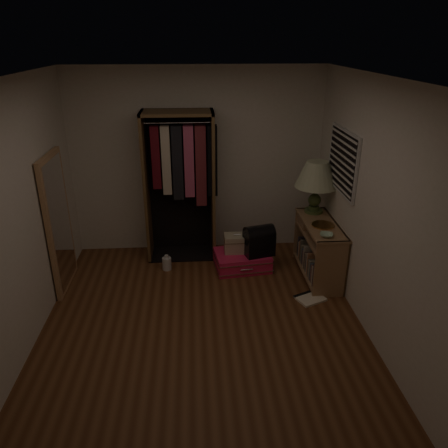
{
  "coord_description": "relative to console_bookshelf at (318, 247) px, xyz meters",
  "views": [
    {
      "loc": [
        -0.05,
        -3.97,
        2.93
      ],
      "look_at": [
        0.3,
        0.95,
        0.8
      ],
      "focal_mm": 35.0,
      "sensor_mm": 36.0,
      "label": 1
    }
  ],
  "objects": [
    {
      "name": "ground",
      "position": [
        -1.54,
        -1.04,
        -0.39
      ],
      "size": [
        4.0,
        4.0,
        0.0
      ],
      "primitive_type": "plane",
      "color": "#562F18",
      "rests_on": "ground"
    },
    {
      "name": "room_walls",
      "position": [
        -1.46,
        -0.99,
        1.11
      ],
      "size": [
        3.52,
        4.02,
        2.6
      ],
      "color": "beige",
      "rests_on": "ground"
    },
    {
      "name": "console_bookshelf",
      "position": [
        0.0,
        0.0,
        0.0
      ],
      "size": [
        0.42,
        1.12,
        0.75
      ],
      "color": "#926946",
      "rests_on": "ground"
    },
    {
      "name": "open_wardrobe",
      "position": [
        -1.74,
        0.73,
        0.81
      ],
      "size": [
        0.99,
        0.5,
        2.05
      ],
      "color": "brown",
      "rests_on": "ground"
    },
    {
      "name": "floor_mirror",
      "position": [
        -3.24,
        -0.04,
        0.46
      ],
      "size": [
        0.06,
        0.8,
        1.7
      ],
      "color": "tan",
      "rests_on": "ground"
    },
    {
      "name": "pink_suitcase",
      "position": [
        -0.96,
        0.24,
        -0.28
      ],
      "size": [
        0.8,
        0.62,
        0.23
      ],
      "rotation": [
        0.0,
        0.0,
        0.12
      ],
      "color": "#E51B4E",
      "rests_on": "ground"
    },
    {
      "name": "train_case",
      "position": [
        -1.03,
        0.29,
        -0.04
      ],
      "size": [
        0.35,
        0.25,
        0.26
      ],
      "rotation": [
        0.0,
        0.0,
        -0.01
      ],
      "color": "tan",
      "rests_on": "pink_suitcase"
    },
    {
      "name": "black_bag",
      "position": [
        -0.75,
        0.18,
        0.05
      ],
      "size": [
        0.43,
        0.34,
        0.42
      ],
      "rotation": [
        0.0,
        0.0,
        0.26
      ],
      "color": "black",
      "rests_on": "pink_suitcase"
    },
    {
      "name": "table_lamp",
      "position": [
        0.0,
        0.35,
        0.87
      ],
      "size": [
        0.73,
        0.73,
        0.7
      ],
      "rotation": [
        0.0,
        0.0,
        0.4
      ],
      "color": "#3C4F26",
      "rests_on": "console_bookshelf"
    },
    {
      "name": "brass_tray",
      "position": [
        0.0,
        -0.11,
        0.37
      ],
      "size": [
        0.3,
        0.3,
        0.02
      ],
      "rotation": [
        0.0,
        0.0,
        0.07
      ],
      "color": "#AA7941",
      "rests_on": "console_bookshelf"
    },
    {
      "name": "ceramic_bowl",
      "position": [
        -0.05,
        -0.43,
        0.38
      ],
      "size": [
        0.2,
        0.2,
        0.04
      ],
      "primitive_type": "imported",
      "rotation": [
        0.0,
        0.0,
        -0.33
      ],
      "color": "#A9CAAA",
      "rests_on": "console_bookshelf"
    },
    {
      "name": "white_jug",
      "position": [
        -1.99,
        0.26,
        -0.3
      ],
      "size": [
        0.13,
        0.13,
        0.22
      ],
      "rotation": [
        0.0,
        0.0,
        -0.03
      ],
      "color": "silver",
      "rests_on": "ground"
    },
    {
      "name": "floor_book",
      "position": [
        -0.23,
        -0.59,
        -0.38
      ],
      "size": [
        0.4,
        0.37,
        0.03
      ],
      "rotation": [
        0.0,
        0.0,
        0.43
      ],
      "color": "#F2E7CC",
      "rests_on": "ground"
    }
  ]
}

